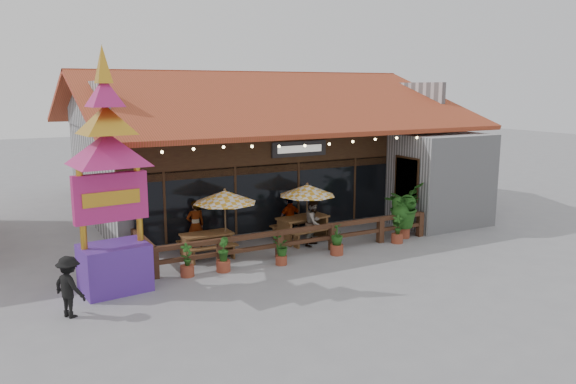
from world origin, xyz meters
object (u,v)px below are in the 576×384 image
umbrella_left (225,197)px  tropical_plant (403,207)px  pedestrian (69,287)px  umbrella_right (307,190)px  picnic_table_right (303,224)px  picnic_table_left (207,241)px  thai_sign_tower (108,155)px

umbrella_left → tropical_plant: bearing=-8.5°
pedestrian → umbrella_right: bearing=-101.0°
picnic_table_right → tropical_plant: (3.42, -1.34, 0.55)m
picnic_table_right → tropical_plant: 3.71m
pedestrian → picnic_table_right: bearing=-99.4°
umbrella_right → picnic_table_left: umbrella_right is taller
picnic_table_left → thai_sign_tower: thai_sign_tower is taller
picnic_table_left → picnic_table_right: bearing=3.7°
picnic_table_right → tropical_plant: tropical_plant is taller
pedestrian → umbrella_left: bearing=-91.7°
umbrella_right → pedestrian: bearing=-159.9°
umbrella_right → picnic_table_left: (-3.71, 0.01, -1.33)m
umbrella_left → tropical_plant: 6.62m
umbrella_left → picnic_table_right: bearing=6.8°
picnic_table_left → umbrella_left: bearing=-12.6°
umbrella_left → tropical_plant: size_ratio=1.14×
picnic_table_right → thai_sign_tower: (-6.91, -1.97, 3.07)m
umbrella_left → picnic_table_right: 3.39m
picnic_table_right → pedestrian: bearing=-158.3°
umbrella_right → tropical_plant: size_ratio=1.08×
tropical_plant → picnic_table_left: bearing=171.2°
umbrella_right → tropical_plant: 3.63m
picnic_table_left → tropical_plant: (7.10, -1.10, 0.62)m
umbrella_left → picnic_table_left: umbrella_left is taller
umbrella_right → pedestrian: size_ratio=1.45×
picnic_table_left → tropical_plant: bearing=-8.8°
picnic_table_left → picnic_table_right: (3.68, 0.24, 0.06)m
umbrella_left → umbrella_right: umbrella_left is taller
umbrella_right → thai_sign_tower: 7.37m
picnic_table_right → pedestrian: size_ratio=1.35×
umbrella_left → picnic_table_right: (3.09, 0.37, -1.34)m
umbrella_left → umbrella_right: 3.12m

